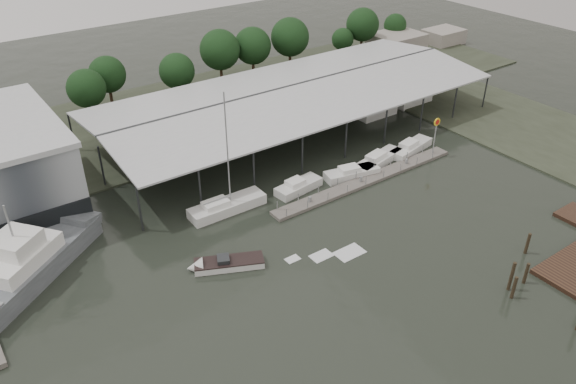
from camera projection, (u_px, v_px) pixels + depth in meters
ground at (323, 267)px, 55.91m from camera, size 200.00×200.00×0.00m
land_strip_far at (150, 123)px, 84.95m from camera, size 140.00×30.00×0.30m
land_strip_east at (513, 123)px, 85.14m from camera, size 20.00×60.00×0.30m
covered_boat_shed at (295, 89)px, 80.55m from camera, size 58.24×24.00×6.96m
floating_dock at (367, 180)px, 70.18m from camera, size 28.00×2.00×1.40m
shell_fuel_sign at (436, 129)px, 74.20m from camera, size 1.10×0.18×5.55m
distant_commercial_buildings at (412, 41)px, 115.23m from camera, size 22.00×8.00×4.00m
grey_trawler at (30, 260)px, 54.41m from camera, size 16.46×14.19×8.84m
white_sailboat at (226, 206)px, 64.27m from camera, size 9.17×2.69×14.59m
speedboat_underway at (223, 264)px, 55.73m from camera, size 17.41×9.22×2.00m
moored_cruiser_0 at (298, 186)px, 68.14m from camera, size 6.39×2.90×1.70m
moored_cruiser_1 at (351, 173)px, 70.96m from camera, size 7.44×3.63×1.70m
moored_cruiser_2 at (378, 160)px, 73.95m from camera, size 8.56×3.90×1.70m
moored_cruiser_3 at (410, 148)px, 76.96m from camera, size 7.87×3.67×1.70m
mooring_pilings at (539, 284)px, 52.25m from camera, size 7.26×9.42×3.82m
horizon_tree_line at (251, 48)px, 97.04m from camera, size 69.55×10.32×10.30m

